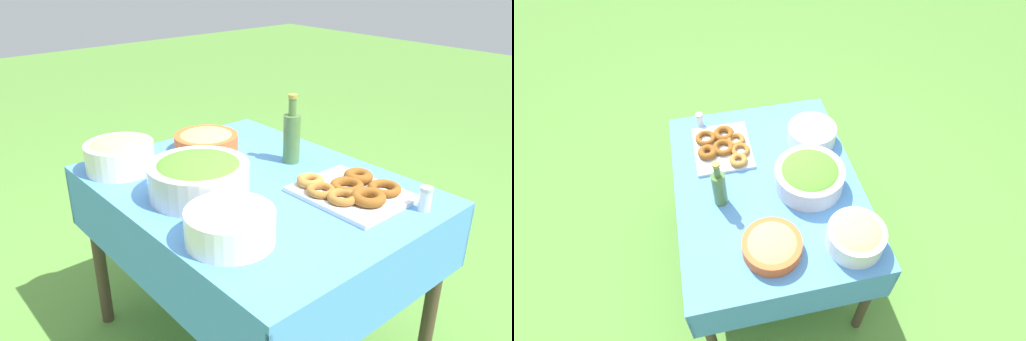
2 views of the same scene
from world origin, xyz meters
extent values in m
cube|color=#4C8CD1|center=(0.00, 0.00, 0.71)|extent=(1.16, 0.90, 0.02)
cube|color=#4C8CD1|center=(0.00, -0.45, 0.59)|extent=(1.16, 0.01, 0.22)
cube|color=#4C8CD1|center=(0.00, 0.45, 0.59)|extent=(1.16, 0.01, 0.22)
cube|color=#4C8CD1|center=(-0.58, 0.00, 0.59)|extent=(0.01, 0.90, 0.22)
cube|color=#4C8CD1|center=(0.58, 0.00, 0.59)|extent=(0.01, 0.90, 0.22)
cylinder|color=#473828|center=(-0.52, -0.39, 0.35)|extent=(0.05, 0.05, 0.70)
cylinder|color=#473828|center=(0.52, -0.39, 0.35)|extent=(0.05, 0.05, 0.70)
cylinder|color=#473828|center=(0.52, 0.39, 0.35)|extent=(0.05, 0.05, 0.70)
cylinder|color=silver|center=(0.05, 0.20, 0.78)|extent=(0.34, 0.34, 0.11)
ellipsoid|color=#51892D|center=(0.05, 0.20, 0.82)|extent=(0.30, 0.30, 0.07)
cylinder|color=white|center=(0.41, 0.30, 0.78)|extent=(0.25, 0.25, 0.11)
ellipsoid|color=tan|center=(0.41, 0.30, 0.81)|extent=(0.22, 0.22, 0.07)
cube|color=silver|center=(-0.29, -0.18, 0.73)|extent=(0.35, 0.30, 0.02)
torus|color=brown|center=(-0.37, -0.16, 0.76)|extent=(0.16, 0.16, 0.03)
torus|color=brown|center=(-0.25, -0.27, 0.76)|extent=(0.14, 0.14, 0.04)
torus|color=brown|center=(-0.27, -0.18, 0.75)|extent=(0.16, 0.16, 0.03)
torus|color=#A36628|center=(-0.23, -0.09, 0.75)|extent=(0.13, 0.13, 0.03)
torus|color=brown|center=(-0.36, -0.26, 0.75)|extent=(0.11, 0.11, 0.03)
torus|color=#B27533|center=(-0.16, -0.12, 0.75)|extent=(0.13, 0.13, 0.03)
torus|color=#A36628|center=(-0.31, -0.11, 0.75)|extent=(0.11, 0.11, 0.03)
cylinder|color=white|center=(-0.25, 0.30, 0.73)|extent=(0.26, 0.26, 0.01)
cylinder|color=white|center=(-0.25, 0.30, 0.74)|extent=(0.26, 0.26, 0.01)
cylinder|color=white|center=(-0.25, 0.30, 0.75)|extent=(0.26, 0.26, 0.01)
cylinder|color=white|center=(-0.25, 0.30, 0.77)|extent=(0.26, 0.26, 0.01)
cylinder|color=white|center=(-0.25, 0.30, 0.78)|extent=(0.26, 0.26, 0.01)
cylinder|color=white|center=(-0.25, 0.30, 0.79)|extent=(0.26, 0.26, 0.01)
cylinder|color=white|center=(-0.25, 0.30, 0.80)|extent=(0.26, 0.26, 0.01)
cylinder|color=white|center=(-0.25, 0.30, 0.81)|extent=(0.26, 0.26, 0.01)
cylinder|color=#4C7238|center=(0.06, -0.24, 0.82)|extent=(0.07, 0.07, 0.19)
cylinder|color=#4C7238|center=(0.06, -0.24, 0.94)|extent=(0.03, 0.03, 0.07)
cylinder|color=#A58C33|center=(0.06, -0.24, 0.98)|extent=(0.03, 0.03, 0.01)
cylinder|color=#E05B28|center=(0.37, -0.06, 0.76)|extent=(0.26, 0.26, 0.07)
ellipsoid|color=tan|center=(0.37, -0.06, 0.78)|extent=(0.23, 0.23, 0.06)
cylinder|color=white|center=(-0.50, -0.28, 0.76)|extent=(0.04, 0.04, 0.07)
cylinder|color=silver|center=(-0.50, -0.28, 0.80)|extent=(0.04, 0.04, 0.01)
camera|label=1|loc=(-1.21, 1.03, 1.47)|focal=35.00mm
camera|label=2|loc=(1.22, -0.25, 2.26)|focal=28.00mm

